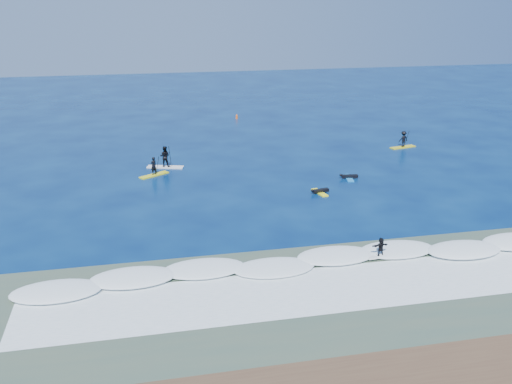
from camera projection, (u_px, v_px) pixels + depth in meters
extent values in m
plane|color=#031642|center=(280.00, 206.00, 42.99)|extent=(160.00, 160.00, 0.00)
cube|color=#394F41|center=(346.00, 296.00, 30.05)|extent=(90.00, 13.00, 0.01)
cube|color=white|center=(322.00, 264.00, 33.75)|extent=(40.00, 6.00, 0.30)
cube|color=silver|center=(340.00, 288.00, 30.98)|extent=(34.00, 5.00, 0.02)
cube|color=yellow|center=(154.00, 175.00, 50.19)|extent=(2.69, 2.11, 0.09)
imported|color=black|center=(154.00, 166.00, 49.91)|extent=(0.69, 0.64, 1.59)
cylinder|color=black|center=(157.00, 166.00, 50.21)|extent=(0.39, 0.55, 1.86)
cube|color=black|center=(158.00, 175.00, 50.50)|extent=(0.11, 0.03, 0.28)
cube|color=silver|center=(165.00, 167.00, 52.54)|extent=(3.44, 1.78, 0.11)
imported|color=black|center=(165.00, 156.00, 52.20)|extent=(1.11, 0.97, 1.92)
cylinder|color=black|center=(170.00, 157.00, 52.19)|extent=(0.27, 0.75, 2.24)
cube|color=black|center=(171.00, 168.00, 52.53)|extent=(0.13, 0.03, 0.33)
cube|color=gold|center=(403.00, 147.00, 59.40)|extent=(2.96, 1.36, 0.10)
imported|color=black|center=(403.00, 139.00, 59.12)|extent=(1.18, 0.84, 1.65)
cylinder|color=black|center=(407.00, 139.00, 59.31)|extent=(0.19, 0.65, 1.93)
cube|color=black|center=(406.00, 148.00, 59.61)|extent=(0.11, 0.03, 0.29)
cube|color=#FAF81B|center=(320.00, 193.00, 45.74)|extent=(0.89, 2.04, 0.09)
cube|color=black|center=(321.00, 190.00, 45.72)|extent=(1.41, 0.61, 0.23)
sphere|color=black|center=(312.00, 191.00, 45.41)|extent=(0.23, 0.23, 0.23)
cube|color=#1B80D1|center=(349.00, 178.00, 49.37)|extent=(0.86, 2.10, 0.10)
cube|color=black|center=(350.00, 176.00, 49.32)|extent=(1.45, 0.59, 0.23)
sphere|color=black|center=(341.00, 175.00, 49.25)|extent=(0.23, 0.23, 0.23)
cube|color=silver|center=(380.00, 256.00, 34.27)|extent=(1.72, 0.62, 0.09)
imported|color=black|center=(381.00, 247.00, 34.07)|extent=(1.08, 0.43, 1.13)
cylinder|color=#F85C16|center=(237.00, 117.00, 73.10)|extent=(0.28, 0.28, 0.45)
cone|color=#F85C16|center=(237.00, 114.00, 72.99)|extent=(0.20, 0.20, 0.22)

